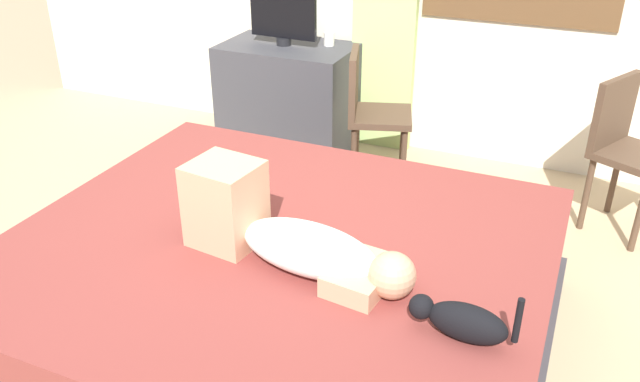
# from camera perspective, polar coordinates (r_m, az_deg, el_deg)

# --- Properties ---
(ground_plane) EXTENTS (16.00, 16.00, 0.00)m
(ground_plane) POSITION_cam_1_polar(r_m,az_deg,el_deg) (2.99, -6.14, -12.65)
(ground_plane) COLOR tan
(bed) EXTENTS (2.19, 1.93, 0.53)m
(bed) POSITION_cam_1_polar(r_m,az_deg,el_deg) (2.80, -3.55, -8.95)
(bed) COLOR #38383D
(bed) RESTS_ON ground
(person_lying) EXTENTS (0.94, 0.36, 0.34)m
(person_lying) POSITION_cam_1_polar(r_m,az_deg,el_deg) (2.46, -2.95, -3.84)
(person_lying) COLOR silver
(person_lying) RESTS_ON bed
(cat) EXTENTS (0.36, 0.13, 0.21)m
(cat) POSITION_cam_1_polar(r_m,az_deg,el_deg) (2.17, 12.27, -10.99)
(cat) COLOR black
(cat) RESTS_ON bed
(desk) EXTENTS (0.90, 0.56, 0.74)m
(desk) POSITION_cam_1_polar(r_m,az_deg,el_deg) (4.65, -2.76, 8.17)
(desk) COLOR #38383D
(desk) RESTS_ON ground
(tv_monitor) EXTENTS (0.48, 0.10, 0.35)m
(tv_monitor) POSITION_cam_1_polar(r_m,az_deg,el_deg) (4.51, -3.23, 14.83)
(tv_monitor) COLOR black
(tv_monitor) RESTS_ON desk
(cup) EXTENTS (0.07, 0.07, 0.09)m
(cup) POSITION_cam_1_polar(r_m,az_deg,el_deg) (4.52, 0.80, 13.14)
(cup) COLOR white
(cup) RESTS_ON desk
(chair_by_desk) EXTENTS (0.48, 0.48, 0.86)m
(chair_by_desk) POSITION_cam_1_polar(r_m,az_deg,el_deg) (4.06, 4.31, 7.20)
(chair_by_desk) COLOR #4C3828
(chair_by_desk) RESTS_ON ground
(chair_spare) EXTENTS (0.51, 0.51, 0.86)m
(chair_spare) POSITION_cam_1_polar(r_m,az_deg,el_deg) (3.91, 25.09, 3.73)
(chair_spare) COLOR #4C3828
(chair_spare) RESTS_ON ground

